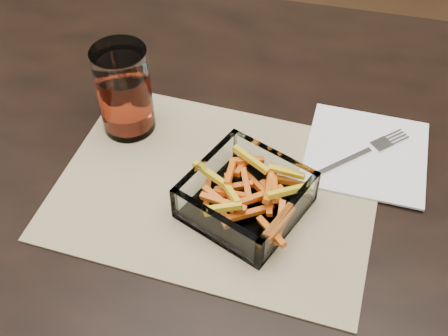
{
  "coord_description": "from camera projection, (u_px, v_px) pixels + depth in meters",
  "views": [
    {
      "loc": [
        0.02,
        -0.57,
        1.37
      ],
      "look_at": [
        -0.1,
        -0.05,
        0.78
      ],
      "focal_mm": 45.0,
      "sensor_mm": 36.0,
      "label": 1
    }
  ],
  "objects": [
    {
      "name": "fork",
      "position": [
        365.0,
        152.0,
        0.85
      ],
      "size": [
        0.13,
        0.13,
        0.0
      ],
      "rotation": [
        0.0,
        0.0,
        -0.81
      ],
      "color": "silver",
      "rests_on": "napkin"
    },
    {
      "name": "tumbler",
      "position": [
        125.0,
        93.0,
        0.84
      ],
      "size": [
        0.08,
        0.08,
        0.14
      ],
      "color": "white",
      "rests_on": "placemat"
    },
    {
      "name": "napkin",
      "position": [
        366.0,
        153.0,
        0.85
      ],
      "size": [
        0.18,
        0.18,
        0.0
      ],
      "primitive_type": "cube",
      "rotation": [
        0.0,
        0.0,
        -0.04
      ],
      "color": "white",
      "rests_on": "placemat"
    },
    {
      "name": "dining_table",
      "position": [
        294.0,
        205.0,
        0.9
      ],
      "size": [
        1.6,
        0.9,
        0.75
      ],
      "color": "black",
      "rests_on": "ground"
    },
    {
      "name": "placemat",
      "position": [
        217.0,
        188.0,
        0.81
      ],
      "size": [
        0.47,
        0.36,
        0.0
      ],
      "primitive_type": "cube",
      "rotation": [
        0.0,
        0.0,
        -0.06
      ],
      "color": "tan",
      "rests_on": "dining_table"
    },
    {
      "name": "glass_bowl",
      "position": [
        246.0,
        197.0,
        0.76
      ],
      "size": [
        0.19,
        0.19,
        0.06
      ],
      "rotation": [
        0.0,
        0.0,
        -0.4
      ],
      "color": "white",
      "rests_on": "placemat"
    }
  ]
}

